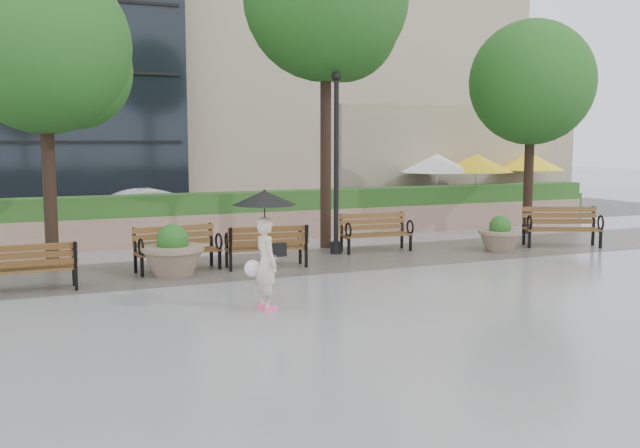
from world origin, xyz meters
name	(u,v)px	position (x,y,z in m)	size (l,w,h in m)	color
ground	(344,288)	(0.00, 0.00, 0.00)	(100.00, 100.00, 0.00)	gray
cobble_strip	(288,263)	(0.00, 3.00, 0.01)	(28.00, 3.20, 0.01)	#383330
hedge_wall	(236,217)	(0.00, 7.00, 0.66)	(24.00, 0.80, 1.35)	#997763
cafe_wall	(461,162)	(9.50, 10.00, 2.00)	(10.00, 0.60, 4.00)	tan
cafe_hedge	(485,209)	(9.00, 7.80, 0.45)	(8.00, 0.50, 0.90)	#1F4316
asphalt_street	(201,225)	(0.00, 11.00, 0.00)	(40.00, 7.00, 0.00)	black
bldg_stone	(329,1)	(10.00, 23.00, 10.00)	(18.00, 10.00, 20.00)	tan
bench_0	(28,278)	(-5.51, 1.98, 0.27)	(1.72, 0.69, 0.92)	brown
bench_1	(178,258)	(-2.53, 2.94, 0.28)	(1.85, 0.90, 0.96)	brown
bench_2	(267,255)	(-0.65, 2.60, 0.28)	(1.83, 0.89, 0.95)	brown
bench_3	(376,241)	(2.62, 3.67, 0.28)	(1.81, 0.82, 0.95)	brown
bench_4	(562,235)	(7.46, 2.43, 0.31)	(2.06, 1.49, 1.03)	brown
planter_left	(173,256)	(-2.72, 2.52, 0.42)	(1.28, 1.28, 1.07)	#7F6B56
planter_right	(500,237)	(5.55, 2.53, 0.35)	(1.07, 1.07, 0.90)	#7F6B56
lamppost	(336,174)	(1.55, 3.73, 1.96)	(0.28, 0.28, 4.43)	black
tree_0	(51,54)	(-4.81, 4.39, 4.61)	(3.70, 3.65, 6.56)	black
tree_1	(330,6)	(1.89, 4.87, 6.16)	(4.16, 4.16, 8.41)	black
tree_2	(534,87)	(8.55, 5.01, 4.34)	(3.69, 3.64, 6.28)	black
patio_umb_white	(437,164)	(7.54, 8.56, 1.99)	(2.50, 2.50, 2.30)	black
patio_umb_yellow_a	(476,164)	(8.87, 8.18, 1.99)	(2.50, 2.50, 2.30)	black
patio_umb_yellow_b	(530,162)	(11.72, 8.87, 1.99)	(2.50, 2.50, 2.30)	black
car_right	(157,209)	(-1.52, 10.53, 0.63)	(1.34, 3.83, 1.26)	silver
pedestrian	(265,238)	(-1.93, -1.03, 1.20)	(1.07, 1.07, 1.96)	beige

